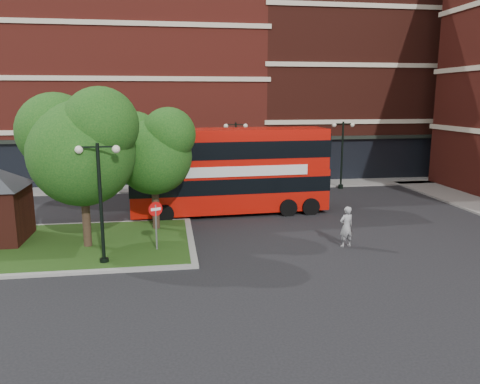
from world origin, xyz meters
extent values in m
plane|color=black|center=(0.00, 0.00, 0.00)|extent=(120.00, 120.00, 0.00)
cube|color=slate|center=(0.00, 16.50, 0.06)|extent=(44.00, 3.00, 0.12)
cube|color=maroon|center=(-8.00, 24.00, 7.00)|extent=(26.00, 12.00, 14.00)
cube|color=#471911|center=(14.00, 24.00, 8.00)|extent=(18.00, 12.00, 16.00)
cube|color=gray|center=(-8.00, 3.00, 0.06)|extent=(12.60, 7.60, 0.12)
cube|color=#19380F|center=(-8.00, 3.00, 0.07)|extent=(12.00, 7.00, 0.15)
cylinder|color=#2D2116|center=(-6.50, 2.50, 1.96)|extent=(0.36, 0.36, 3.92)
sphere|color=#104212|center=(-6.50, 2.50, 4.34)|extent=(4.60, 4.60, 4.60)
sphere|color=#104212|center=(-7.65, 3.19, 5.25)|extent=(3.45, 3.45, 3.45)
sphere|color=#104212|center=(-5.58, 2.04, 5.60)|extent=(3.22, 3.22, 3.22)
cylinder|color=#2D2116|center=(-3.50, 5.00, 1.74)|extent=(0.36, 0.36, 3.47)
sphere|color=#104212|center=(-3.50, 5.00, 3.84)|extent=(3.80, 3.80, 3.80)
sphere|color=#104212|center=(-4.45, 5.57, 4.65)|extent=(2.85, 2.85, 2.85)
sphere|color=#104212|center=(-2.74, 4.62, 4.96)|extent=(2.66, 2.66, 2.66)
cylinder|color=black|center=(-5.50, 0.20, 2.50)|extent=(0.14, 0.14, 5.00)
cylinder|color=black|center=(-5.50, 0.20, 0.15)|extent=(0.36, 0.36, 0.30)
cube|color=black|center=(-5.50, 0.20, 4.85)|extent=(1.40, 0.06, 0.06)
sphere|color=#F2EACC|center=(-6.20, 0.20, 4.75)|extent=(0.32, 0.32, 0.32)
sphere|color=#F2EACC|center=(-4.80, 0.20, 4.75)|extent=(0.32, 0.32, 0.32)
cylinder|color=black|center=(2.00, 14.50, 2.50)|extent=(0.14, 0.14, 5.00)
cylinder|color=black|center=(2.00, 14.50, 0.15)|extent=(0.36, 0.36, 0.30)
cube|color=black|center=(2.00, 14.50, 4.85)|extent=(1.40, 0.06, 0.06)
sphere|color=#F2EACC|center=(1.30, 14.50, 4.75)|extent=(0.32, 0.32, 0.32)
sphere|color=#F2EACC|center=(2.70, 14.50, 4.75)|extent=(0.32, 0.32, 0.32)
cylinder|color=black|center=(10.00, 14.50, 2.50)|extent=(0.14, 0.14, 5.00)
cylinder|color=black|center=(10.00, 14.50, 0.15)|extent=(0.36, 0.36, 0.30)
cube|color=black|center=(10.00, 14.50, 4.85)|extent=(1.40, 0.06, 0.06)
sphere|color=#F2EACC|center=(9.30, 14.50, 4.75)|extent=(0.32, 0.32, 0.32)
sphere|color=#F2EACC|center=(10.70, 14.50, 4.75)|extent=(0.32, 0.32, 0.32)
cube|color=#B50F07|center=(0.72, 8.13, 1.56)|extent=(11.54, 3.18, 2.18)
cube|color=#B50F07|center=(0.72, 8.13, 3.74)|extent=(11.43, 3.15, 2.18)
cube|color=black|center=(0.72, 8.13, 3.85)|extent=(11.54, 3.18, 0.99)
cube|color=silver|center=(0.79, 6.80, 2.70)|extent=(8.56, 0.48, 0.57)
imported|color=gray|center=(5.17, 1.06, 0.95)|extent=(0.78, 0.60, 1.89)
imported|color=#A1A4A8|center=(-1.01, 14.50, 0.76)|extent=(4.56, 2.00, 1.53)
imported|color=white|center=(4.35, 16.00, 0.75)|extent=(4.58, 1.65, 1.50)
cylinder|color=slate|center=(-3.41, 1.50, 1.09)|extent=(0.08, 0.08, 2.18)
cylinder|color=red|center=(-3.41, 1.50, 1.98)|extent=(0.60, 0.29, 0.63)
cube|color=white|center=(-3.41, 1.50, 1.98)|extent=(0.43, 0.21, 0.12)
camera|label=1|loc=(-2.77, -18.57, 6.73)|focal=35.00mm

